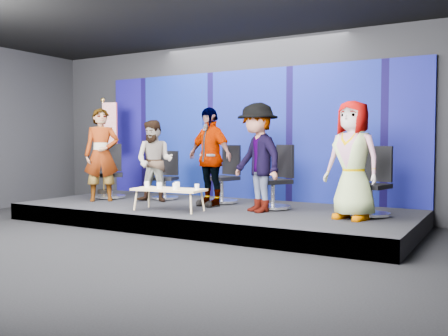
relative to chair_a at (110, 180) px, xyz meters
The scene contains 21 objects.
ground 3.66m from the chair_a, 46.19° to the right, with size 10.00×10.00×0.00m, color black.
room_walls 4.00m from the chair_a, 46.19° to the right, with size 10.02×8.02×3.51m.
riser 2.54m from the chair_a, ahead, with size 7.00×3.00×0.30m, color black.
backdrop 2.98m from the chair_a, 28.60° to the left, with size 7.00×0.08×2.60m, color #0F0650.
chair_a is the anchor object (origin of this frame).
panelist_a 0.74m from the chair_a, 65.80° to the right, with size 0.66×0.43×1.80m, color black.
chair_b 1.17m from the chair_a, 21.09° to the left, with size 0.66×0.66×0.97m.
panelist_b 1.27m from the chair_a, ahead, with size 0.76×0.59×1.57m, color black.
chair_c 2.48m from the chair_a, 10.29° to the left, with size 0.76×0.76×1.09m.
panelist_c 2.48m from the chair_a, ahead, with size 1.04×0.43×1.77m, color black.
chair_d 3.62m from the chair_a, ahead, with size 0.85×0.85×1.10m.
panelist_d 3.55m from the chair_a, ahead, with size 1.15×0.66×1.79m, color black.
chair_e 5.25m from the chair_a, ahead, with size 0.74×0.74×1.09m.
panelist_e 5.10m from the chair_a, ahead, with size 0.86×0.56×1.76m, color black.
coffee_table 2.35m from the chair_a, 23.40° to the right, with size 1.25×0.61×0.37m.
mug_a 1.90m from the chair_a, 28.31° to the right, with size 0.08×0.08×0.10m, color silver.
mug_b 2.29m from the chair_a, 26.86° to the right, with size 0.09×0.09×0.10m, color silver.
mug_c 2.37m from the chair_a, 19.63° to the right, with size 0.09×0.09×0.10m, color silver.
mug_d 2.56m from the chair_a, 23.36° to the right, with size 0.09×0.09×0.11m, color silver.
mug_e 2.76m from the chair_a, 17.13° to the right, with size 0.07×0.07×0.09m, color silver.
flag_stand 1.19m from the chair_a, 136.06° to the left, with size 0.49×0.28×2.13m.
Camera 1 is at (4.60, -5.07, 1.45)m, focal length 40.00 mm.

